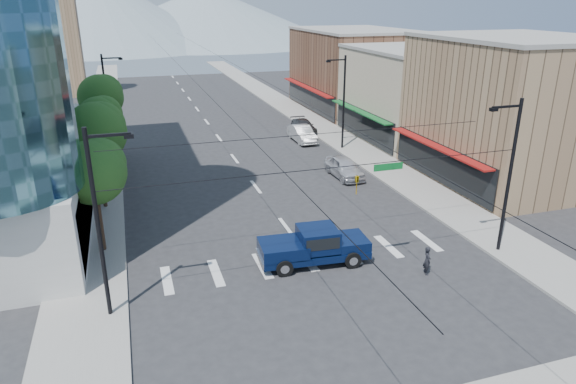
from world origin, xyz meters
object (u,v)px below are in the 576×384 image
object	(u,v)px
pedestrian	(427,260)
parked_car_near	(344,167)
parked_car_far	(304,126)
parked_car_mid	(302,134)
pickup_truck	(313,245)

from	to	relation	value
pedestrian	parked_car_near	size ratio (longest dim) A/B	0.33
pedestrian	parked_car_far	xyz separation A→B (m)	(4.03, 31.49, -0.10)
parked_car_mid	parked_car_near	bearing A→B (deg)	-92.67
pickup_truck	parked_car_mid	bearing A→B (deg)	76.38
pickup_truck	parked_car_near	world-z (taller)	pickup_truck
pickup_truck	parked_car_near	xyz separation A→B (m)	(7.60, 13.15, -0.26)
pedestrian	parked_car_mid	size ratio (longest dim) A/B	0.32
pickup_truck	parked_car_near	bearing A→B (deg)	64.10
parked_car_mid	parked_car_far	bearing A→B (deg)	67.43
parked_car_far	pedestrian	bearing A→B (deg)	-96.04
pickup_truck	pedestrian	xyz separation A→B (m)	(5.37, -2.99, -0.29)
pickup_truck	parked_car_near	size ratio (longest dim) A/B	1.30
parked_car_near	parked_car_mid	bearing A→B (deg)	86.69
parked_car_near	parked_car_far	bearing A→B (deg)	81.86
pickup_truck	parked_car_far	xyz separation A→B (m)	(9.40, 28.50, -0.39)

